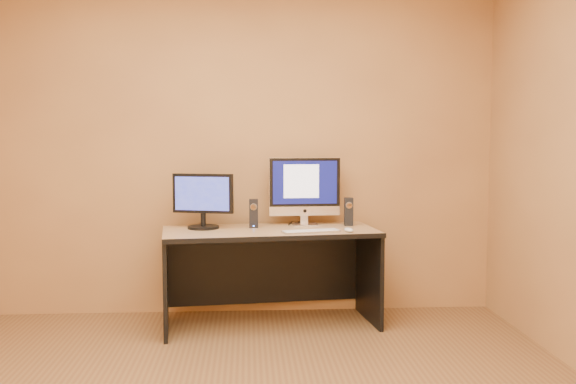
# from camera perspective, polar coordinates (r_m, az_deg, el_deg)

# --- Properties ---
(walls) EXTENTS (4.00, 4.00, 2.60)m
(walls) POSITION_cam_1_polar(r_m,az_deg,el_deg) (2.96, -5.27, 3.59)
(walls) COLOR #AD7C46
(walls) RESTS_ON ground
(desk) EXTENTS (1.58, 0.83, 0.70)m
(desk) POSITION_cam_1_polar(r_m,az_deg,el_deg) (4.67, -1.59, -7.62)
(desk) COLOR tan
(desk) RESTS_ON ground
(imac) EXTENTS (0.55, 0.22, 0.52)m
(imac) POSITION_cam_1_polar(r_m,az_deg,el_deg) (4.81, 1.53, 0.12)
(imac) COLOR silver
(imac) RESTS_ON desk
(second_monitor) EXTENTS (0.50, 0.34, 0.40)m
(second_monitor) POSITION_cam_1_polar(r_m,az_deg,el_deg) (4.68, -7.56, -0.82)
(second_monitor) COLOR black
(second_monitor) RESTS_ON desk
(speaker_left) EXTENTS (0.07, 0.07, 0.21)m
(speaker_left) POSITION_cam_1_polar(r_m,az_deg,el_deg) (4.70, -3.07, -1.91)
(speaker_left) COLOR black
(speaker_left) RESTS_ON desk
(speaker_right) EXTENTS (0.07, 0.07, 0.21)m
(speaker_right) POSITION_cam_1_polar(r_m,az_deg,el_deg) (4.83, 5.41, -1.75)
(speaker_right) COLOR black
(speaker_right) RESTS_ON desk
(keyboard) EXTENTS (0.42, 0.21, 0.02)m
(keyboard) POSITION_cam_1_polar(r_m,az_deg,el_deg) (4.47, 2.06, -3.50)
(keyboard) COLOR silver
(keyboard) RESTS_ON desk
(mouse) EXTENTS (0.08, 0.11, 0.03)m
(mouse) POSITION_cam_1_polar(r_m,az_deg,el_deg) (4.50, 5.42, -3.36)
(mouse) COLOR silver
(mouse) RESTS_ON desk
(cable_a) EXTENTS (0.13, 0.17, 0.01)m
(cable_a) POSITION_cam_1_polar(r_m,az_deg,el_deg) (4.91, 1.73, -2.80)
(cable_a) COLOR black
(cable_a) RESTS_ON desk
(cable_b) EXTENTS (0.04, 0.17, 0.01)m
(cable_b) POSITION_cam_1_polar(r_m,az_deg,el_deg) (4.91, 0.22, -2.80)
(cable_b) COLOR black
(cable_b) RESTS_ON desk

